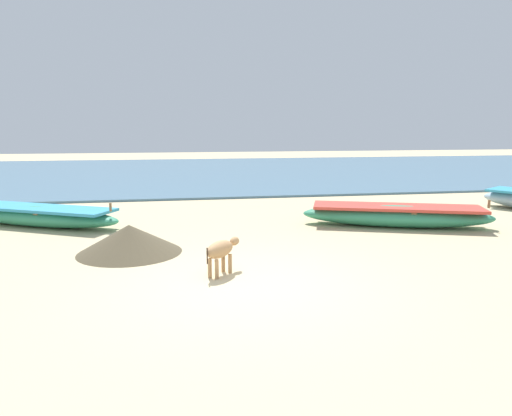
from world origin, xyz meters
The scene contains 6 objects.
ground centered at (0.00, 0.00, 0.00)m, with size 80.00×80.00×0.00m, color #CCB789.
sea_water centered at (0.00, 18.90, 0.04)m, with size 60.00×20.00×0.08m, color slate.
fishing_boat_0 centered at (-4.48, 5.38, 0.27)m, with size 4.67×3.12×0.69m.
fishing_boat_6 centered at (4.40, 3.71, 0.29)m, with size 4.74×2.59×0.73m.
calf_near_tan centered at (-0.31, 0.61, 0.42)m, with size 0.72×0.78×0.59m.
debris_pile_1 centered at (-1.95, 2.32, 0.28)m, with size 2.04×2.04×0.56m, color brown.
Camera 1 is at (-1.06, -6.89, 2.45)m, focal length 32.60 mm.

